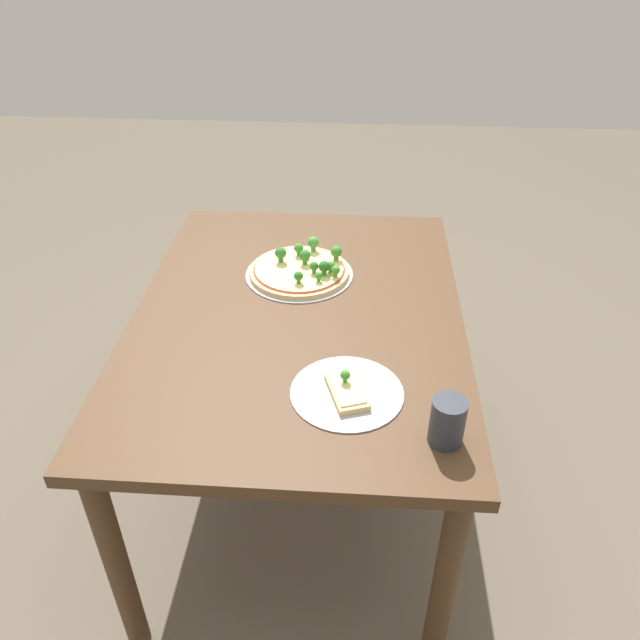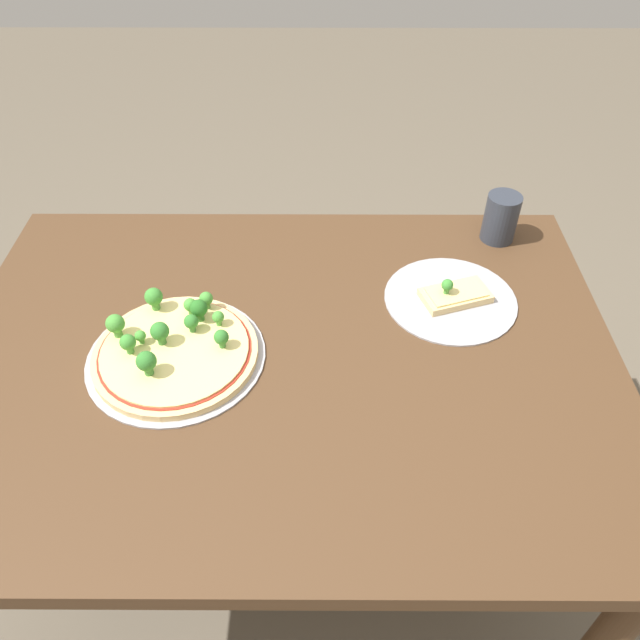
{
  "view_description": "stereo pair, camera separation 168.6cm",
  "coord_description": "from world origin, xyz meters",
  "px_view_note": "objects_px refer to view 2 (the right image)",
  "views": [
    {
      "loc": [
        -1.44,
        -0.16,
        1.72
      ],
      "look_at": [
        -0.07,
        -0.07,
        0.76
      ],
      "focal_mm": 35.0,
      "sensor_mm": 36.0,
      "label": 1
    },
    {
      "loc": [
        -0.07,
        0.81,
        1.58
      ],
      "look_at": [
        -0.07,
        -0.07,
        0.76
      ],
      "focal_mm": 35.0,
      "sensor_mm": 36.0,
      "label": 2
    }
  ],
  "objects_px": {
    "pizza_tray_whole": "(174,349)",
    "dining_table": "(286,383)",
    "pizza_tray_slice": "(452,297)",
    "drinking_cup": "(501,218)"
  },
  "relations": [
    {
      "from": "pizza_tray_whole",
      "to": "dining_table",
      "type": "bearing_deg",
      "value": -177.15
    },
    {
      "from": "pizza_tray_slice",
      "to": "drinking_cup",
      "type": "height_order",
      "value": "drinking_cup"
    },
    {
      "from": "drinking_cup",
      "to": "pizza_tray_slice",
      "type": "bearing_deg",
      "value": 58.13
    },
    {
      "from": "dining_table",
      "to": "pizza_tray_slice",
      "type": "relative_size",
      "value": 4.67
    },
    {
      "from": "pizza_tray_slice",
      "to": "dining_table",
      "type": "bearing_deg",
      "value": 23.79
    },
    {
      "from": "pizza_tray_whole",
      "to": "pizza_tray_slice",
      "type": "distance_m",
      "value": 0.56
    },
    {
      "from": "dining_table",
      "to": "pizza_tray_whole",
      "type": "distance_m",
      "value": 0.23
    },
    {
      "from": "dining_table",
      "to": "pizza_tray_whole",
      "type": "xyz_separation_m",
      "value": [
        0.2,
        0.01,
        0.11
      ]
    },
    {
      "from": "dining_table",
      "to": "drinking_cup",
      "type": "relative_size",
      "value": 11.36
    },
    {
      "from": "pizza_tray_slice",
      "to": "drinking_cup",
      "type": "bearing_deg",
      "value": -121.87
    }
  ]
}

